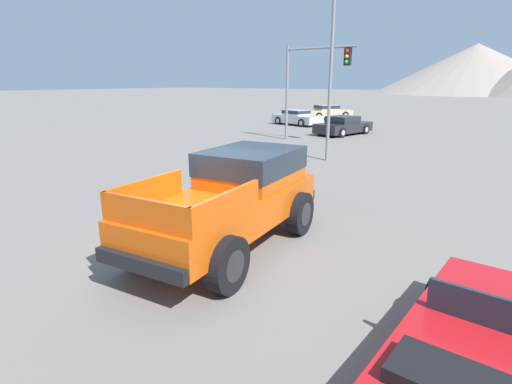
{
  "coord_description": "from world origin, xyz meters",
  "views": [
    {
      "loc": [
        5.27,
        -5.75,
        3.41
      ],
      "look_at": [
        0.29,
        1.28,
        1.01
      ],
      "focal_mm": 28.0,
      "sensor_mm": 36.0,
      "label": 1
    }
  ],
  "objects": [
    {
      "name": "parked_car_tan",
      "position": [
        -11.35,
        29.35,
        0.64
      ],
      "size": [
        3.98,
        4.72,
        1.26
      ],
      "rotation": [
        0.0,
        0.0,
        5.69
      ],
      "color": "tan",
      "rests_on": "ground_plane"
    },
    {
      "name": "orange_pickup_truck",
      "position": [
        0.26,
        0.61,
        1.12
      ],
      "size": [
        2.65,
        5.3,
        1.97
      ],
      "rotation": [
        0.0,
        0.0,
        0.11
      ],
      "color": "#CC4C0C",
      "rests_on": "ground_plane"
    },
    {
      "name": "traffic_light_main",
      "position": [
        -5.61,
        15.12,
        3.82
      ],
      "size": [
        4.27,
        0.38,
        5.41
      ],
      "color": "slate",
      "rests_on": "ground_plane"
    },
    {
      "name": "ground_plane",
      "position": [
        0.0,
        0.0,
        0.0
      ],
      "size": [
        320.0,
        320.0,
        0.0
      ],
      "primitive_type": "plane",
      "color": "slate"
    },
    {
      "name": "red_convertible_car",
      "position": [
        5.18,
        -1.45,
        0.42
      ],
      "size": [
        2.14,
        4.68,
        1.07
      ],
      "rotation": [
        0.0,
        0.0,
        -0.06
      ],
      "color": "#B21419",
      "rests_on": "ground_plane"
    },
    {
      "name": "parked_car_dark",
      "position": [
        -5.34,
        19.15,
        0.61
      ],
      "size": [
        2.67,
        4.46,
        1.21
      ],
      "rotation": [
        0.0,
        0.0,
        6.06
      ],
      "color": "#232328",
      "rests_on": "ground_plane"
    },
    {
      "name": "street_lamp_post",
      "position": [
        -2.29,
        10.37,
        4.6
      ],
      "size": [
        0.9,
        0.24,
        7.66
      ],
      "color": "slate",
      "rests_on": "ground_plane"
    },
    {
      "name": "parked_car_silver",
      "position": [
        -10.82,
        22.62,
        0.61
      ],
      "size": [
        4.32,
        2.55,
        1.19
      ],
      "rotation": [
        0.0,
        0.0,
        4.5
      ],
      "color": "#B7BABF",
      "rests_on": "ground_plane"
    }
  ]
}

